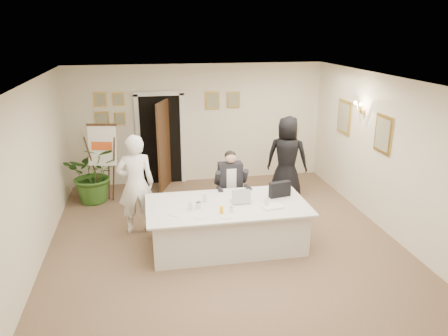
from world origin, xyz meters
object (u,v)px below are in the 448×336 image
Objects in this scene: laptop at (240,194)px; paper_stack at (272,207)px; standing_man at (136,184)px; steel_jug at (198,205)px; potted_palm at (94,174)px; oj_glass at (222,211)px; conference_table at (227,225)px; flip_chart at (105,167)px; laptop_bag at (280,189)px; standing_woman at (287,158)px; seated_man at (231,186)px.

laptop is 1.06× the size of paper_stack.
standing_man is 1.40m from steel_jug.
potted_palm is 3.65m from oj_glass.
standing_man is 1.45× the size of potted_palm.
conference_table is 3.28m from flip_chart.
laptop_bag is at bearing 158.40° from standing_man.
flip_chart is 5.17× the size of paper_stack.
standing_man reaches higher than paper_stack.
standing_man is 16.64× the size of steel_jug.
laptop is 0.75m from steel_jug.
paper_stack is (3.09, -2.77, 0.16)m from potted_palm.
conference_table is 1.49× the size of standing_woman.
oj_glass reaches higher than paper_stack.
standing_woman is (3.85, -0.47, 0.13)m from flip_chart.
laptop is (1.73, -0.81, -0.00)m from standing_man.
paper_stack is 0.88m from oj_glass.
oj_glass is (-1.87, -2.39, -0.07)m from standing_woman.
standing_woman is (1.44, 1.00, 0.20)m from seated_man.
seated_man is 0.78× the size of standing_man.
seated_man is 3.05m from potted_palm.
seated_man is 0.78× the size of standing_woman.
standing_man is 1.84m from oj_glass.
flip_chart is 0.92× the size of standing_man.
standing_woman is 2.49m from paper_stack.
seated_man reaches higher than potted_palm.
laptop is 0.74m from laptop_bag.
potted_palm is 3.27× the size of laptop_bag.
laptop is at bearing 12.59° from steel_jug.
potted_palm is at bearing 136.93° from laptop.
standing_man reaches higher than laptop_bag.
conference_table is 1.47× the size of standing_man.
laptop reaches higher than steel_jug.
standing_woman reaches higher than flip_chart.
paper_stack is at bearing -8.78° from steel_jug.
standing_man reaches higher than standing_woman.
seated_man is at bearing 72.78° from oj_glass.
standing_man is 1.01× the size of standing_woman.
steel_jug reaches higher than conference_table.
oj_glass is at bearing -55.27° from flip_chart.
flip_chart is 12.91× the size of oj_glass.
conference_table is at bearing -48.82° from flip_chart.
standing_man is at bearing -61.16° from potted_palm.
conference_table is 0.62m from oj_glass.
conference_table is 1.06m from seated_man.
laptop_bag is at bearing 7.18° from laptop.
seated_man is at bearing -29.54° from potted_palm.
flip_chart reaches higher than seated_man.
standing_man is 14.08× the size of oj_glass.
standing_man is at bearing -67.82° from flip_chart.
standing_woman is at bearing 43.44° from steel_jug.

